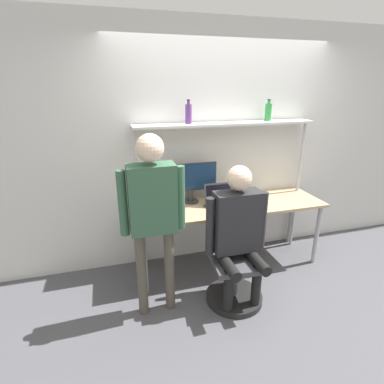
{
  "coord_description": "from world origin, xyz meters",
  "views": [
    {
      "loc": [
        -1.27,
        -2.54,
        2.04
      ],
      "look_at": [
        -0.57,
        -0.08,
        1.12
      ],
      "focal_mm": 28.0,
      "sensor_mm": 36.0,
      "label": 1
    }
  ],
  "objects_px": {
    "monitor": "(191,180)",
    "office_chair": "(234,273)",
    "bottle_purple": "(188,114)",
    "person_seated": "(238,226)",
    "laptop": "(220,201)",
    "bottle_green": "(268,112)",
    "cell_phone": "(246,206)",
    "person_standing": "(153,206)"
  },
  "relations": [
    {
      "from": "person_standing",
      "to": "bottle_purple",
      "type": "relative_size",
      "value": 6.83
    },
    {
      "from": "laptop",
      "to": "office_chair",
      "type": "bearing_deg",
      "value": -94.26
    },
    {
      "from": "laptop",
      "to": "bottle_green",
      "type": "bearing_deg",
      "value": 20.47
    },
    {
      "from": "monitor",
      "to": "office_chair",
      "type": "xyz_separation_m",
      "value": [
        0.22,
        -0.78,
        -0.75
      ]
    },
    {
      "from": "laptop",
      "to": "person_seated",
      "type": "relative_size",
      "value": 0.23
    },
    {
      "from": "monitor",
      "to": "cell_phone",
      "type": "xyz_separation_m",
      "value": [
        0.54,
        -0.32,
        -0.26
      ]
    },
    {
      "from": "laptop",
      "to": "person_seated",
      "type": "xyz_separation_m",
      "value": [
        -0.04,
        -0.58,
        -0.02
      ]
    },
    {
      "from": "laptop",
      "to": "person_seated",
      "type": "distance_m",
      "value": 0.59
    },
    {
      "from": "person_seated",
      "to": "bottle_green",
      "type": "xyz_separation_m",
      "value": [
        0.68,
        0.82,
        0.93
      ]
    },
    {
      "from": "monitor",
      "to": "bottle_purple",
      "type": "height_order",
      "value": "bottle_purple"
    },
    {
      "from": "monitor",
      "to": "laptop",
      "type": "height_order",
      "value": "monitor"
    },
    {
      "from": "person_seated",
      "to": "laptop",
      "type": "bearing_deg",
      "value": 85.68
    },
    {
      "from": "laptop",
      "to": "person_standing",
      "type": "distance_m",
      "value": 0.98
    },
    {
      "from": "cell_phone",
      "to": "person_seated",
      "type": "distance_m",
      "value": 0.61
    },
    {
      "from": "person_seated",
      "to": "office_chair",
      "type": "bearing_deg",
      "value": 85.0
    },
    {
      "from": "monitor",
      "to": "person_seated",
      "type": "distance_m",
      "value": 0.88
    },
    {
      "from": "person_standing",
      "to": "bottle_green",
      "type": "bearing_deg",
      "value": 27.18
    },
    {
      "from": "cell_phone",
      "to": "bottle_green",
      "type": "distance_m",
      "value": 1.08
    },
    {
      "from": "laptop",
      "to": "office_chair",
      "type": "distance_m",
      "value": 0.78
    },
    {
      "from": "person_seated",
      "to": "person_standing",
      "type": "xyz_separation_m",
      "value": [
        -0.76,
        0.08,
        0.26
      ]
    },
    {
      "from": "office_chair",
      "to": "person_standing",
      "type": "height_order",
      "value": "person_standing"
    },
    {
      "from": "person_standing",
      "to": "cell_phone",
      "type": "bearing_deg",
      "value": 21.49
    },
    {
      "from": "cell_phone",
      "to": "office_chair",
      "type": "xyz_separation_m",
      "value": [
        -0.32,
        -0.46,
        -0.49
      ]
    },
    {
      "from": "office_chair",
      "to": "monitor",
      "type": "bearing_deg",
      "value": 105.78
    },
    {
      "from": "person_seated",
      "to": "person_standing",
      "type": "bearing_deg",
      "value": 173.97
    },
    {
      "from": "monitor",
      "to": "person_standing",
      "type": "relative_size",
      "value": 0.36
    },
    {
      "from": "monitor",
      "to": "bottle_purple",
      "type": "relative_size",
      "value": 2.46
    },
    {
      "from": "person_seated",
      "to": "bottle_purple",
      "type": "bearing_deg",
      "value": 106.42
    },
    {
      "from": "monitor",
      "to": "bottle_green",
      "type": "height_order",
      "value": "bottle_green"
    },
    {
      "from": "laptop",
      "to": "bottle_purple",
      "type": "relative_size",
      "value": 1.29
    },
    {
      "from": "cell_phone",
      "to": "person_standing",
      "type": "height_order",
      "value": "person_standing"
    },
    {
      "from": "person_standing",
      "to": "monitor",
      "type": "bearing_deg",
      "value": 54.01
    },
    {
      "from": "monitor",
      "to": "person_seated",
      "type": "height_order",
      "value": "person_seated"
    },
    {
      "from": "office_chair",
      "to": "bottle_purple",
      "type": "bearing_deg",
      "value": 107.57
    },
    {
      "from": "laptop",
      "to": "bottle_green",
      "type": "xyz_separation_m",
      "value": [
        0.64,
        0.24,
        0.91
      ]
    },
    {
      "from": "bottle_purple",
      "to": "monitor",
      "type": "bearing_deg",
      "value": 18.64
    },
    {
      "from": "person_seated",
      "to": "monitor",
      "type": "bearing_deg",
      "value": 104.72
    },
    {
      "from": "cell_phone",
      "to": "person_seated",
      "type": "xyz_separation_m",
      "value": [
        -0.33,
        -0.51,
        0.04
      ]
    },
    {
      "from": "person_seated",
      "to": "bottle_purple",
      "type": "xyz_separation_m",
      "value": [
        -0.24,
        0.82,
        0.94
      ]
    },
    {
      "from": "office_chair",
      "to": "bottle_green",
      "type": "relative_size",
      "value": 3.9
    },
    {
      "from": "monitor",
      "to": "person_seated",
      "type": "bearing_deg",
      "value": -75.28
    },
    {
      "from": "cell_phone",
      "to": "bottle_purple",
      "type": "distance_m",
      "value": 1.17
    }
  ]
}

